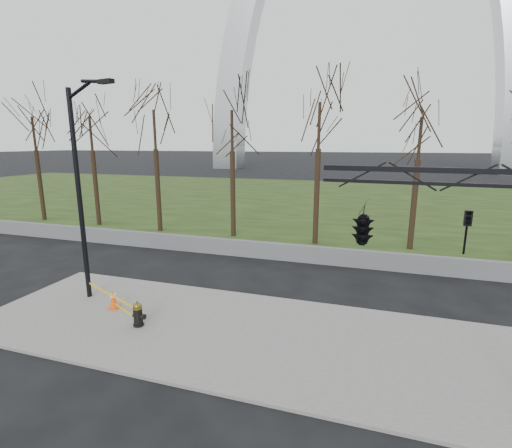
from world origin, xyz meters
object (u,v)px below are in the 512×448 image
(street_light, at_px, (82,181))
(traffic_cone, at_px, (113,299))
(fire_hydrant, at_px, (138,315))
(traffic_signal_mast, at_px, (397,227))

(street_light, bearing_deg, traffic_cone, -9.58)
(fire_hydrant, distance_m, street_light, 5.42)
(fire_hydrant, xyz_separation_m, traffic_cone, (-1.69, 0.88, -0.05))
(traffic_cone, height_order, traffic_signal_mast, traffic_signal_mast)
(traffic_signal_mast, bearing_deg, fire_hydrant, 179.54)
(traffic_signal_mast, bearing_deg, street_light, 173.27)
(fire_hydrant, xyz_separation_m, street_light, (-3.11, 1.45, 4.19))
(traffic_cone, distance_m, traffic_signal_mast, 10.26)
(fire_hydrant, bearing_deg, traffic_cone, 157.03)
(fire_hydrant, bearing_deg, traffic_signal_mast, 0.22)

